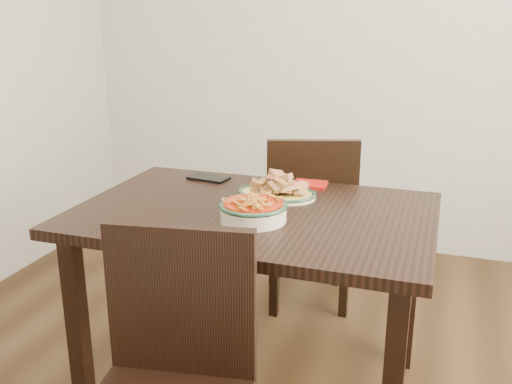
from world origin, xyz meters
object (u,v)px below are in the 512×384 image
(smartphone, at_px, (209,178))
(fish_plate, at_px, (277,186))
(dining_table, at_px, (254,233))
(noodle_bowl, at_px, (253,209))
(chair_far, at_px, (310,214))
(chair_near, at_px, (172,377))

(smartphone, bearing_deg, fish_plate, -13.60)
(dining_table, relative_size, noodle_bowl, 5.38)
(dining_table, bearing_deg, chair_far, 86.36)
(fish_plate, distance_m, smartphone, 0.38)
(chair_near, relative_size, smartphone, 5.28)
(chair_far, height_order, fish_plate, chair_far)
(fish_plate, height_order, smartphone, fish_plate)
(chair_far, xyz_separation_m, fish_plate, (-0.01, -0.53, 0.30))
(dining_table, bearing_deg, noodle_bowl, -73.05)
(chair_far, distance_m, noodle_bowl, 0.87)
(chair_far, bearing_deg, fish_plate, 71.28)
(dining_table, height_order, chair_far, chair_far)
(noodle_bowl, relative_size, smartphone, 1.41)
(dining_table, relative_size, smartphone, 7.59)
(chair_near, bearing_deg, noodle_bowl, 77.54)
(dining_table, height_order, smartphone, smartphone)
(dining_table, distance_m, chair_far, 0.72)
(chair_far, height_order, noodle_bowl, chair_far)
(dining_table, distance_m, smartphone, 0.45)
(dining_table, relative_size, chair_far, 1.44)
(dining_table, distance_m, chair_near, 0.70)
(dining_table, bearing_deg, fish_plate, 78.67)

